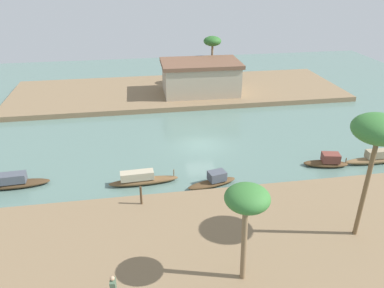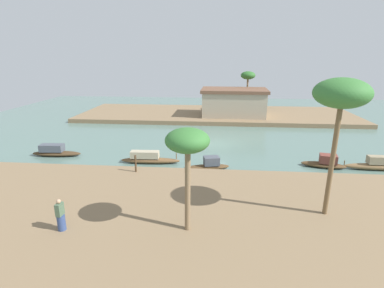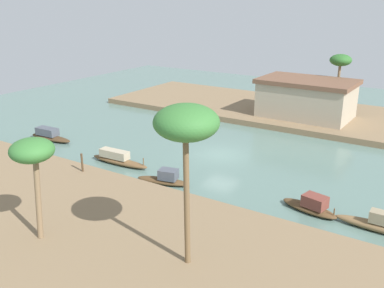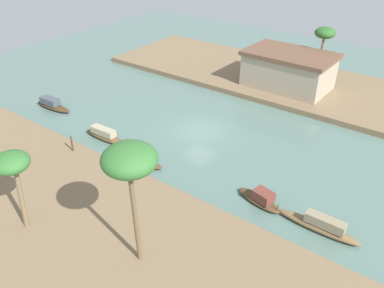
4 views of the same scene
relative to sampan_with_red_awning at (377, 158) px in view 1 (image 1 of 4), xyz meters
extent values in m
plane|color=slate|center=(-13.04, 5.75, -0.43)|extent=(68.41, 68.41, 0.00)
cube|color=#846B4C|center=(-13.04, -8.89, -0.15)|extent=(39.14, 12.93, 0.54)
cube|color=#846B4C|center=(-13.04, 20.38, -0.15)|extent=(39.14, 12.93, 0.54)
ellipsoid|color=brown|center=(-0.11, 0.00, -0.18)|extent=(5.17, 0.89, 0.50)
cube|color=gray|center=(0.23, 0.00, 0.38)|extent=(2.39, 0.70, 0.62)
ellipsoid|color=brown|center=(-4.21, 0.18, -0.23)|extent=(3.55, 1.74, 0.40)
cube|color=brown|center=(-3.91, 0.12, 0.31)|extent=(1.46, 1.17, 0.68)
cylinder|color=brown|center=(-2.74, -0.14, 0.12)|extent=(0.07, 0.07, 0.37)
ellipsoid|color=#47331E|center=(-27.10, 0.95, -0.21)|extent=(4.42, 1.30, 0.43)
cube|color=#4C515B|center=(-27.46, 0.93, 0.32)|extent=(2.06, 1.00, 0.63)
ellipsoid|color=brown|center=(-13.56, -1.21, -0.23)|extent=(3.77, 1.73, 0.40)
cube|color=#4C515B|center=(-13.19, -1.12, 0.30)|extent=(1.36, 1.11, 0.65)
ellipsoid|color=brown|center=(-18.30, -0.13, -0.20)|extent=(4.99, 1.10, 0.45)
cube|color=tan|center=(-18.75, -0.15, 0.32)|extent=(2.37, 0.84, 0.58)
cylinder|color=brown|center=(-16.12, -0.04, 0.23)|extent=(0.07, 0.07, 0.50)
cube|color=#4C664C|center=(-20.15, -11.16, 1.22)|extent=(0.26, 0.45, 0.63)
sphere|color=tan|center=(-20.15, -11.16, 1.64)|extent=(0.21, 0.21, 0.21)
cylinder|color=#4C3823|center=(-18.60, -3.45, 0.75)|extent=(0.14, 0.14, 1.26)
cylinder|color=#7F6647|center=(-14.09, -10.41, 2.14)|extent=(0.27, 0.54, 4.06)
ellipsoid|color=#387533|center=(-14.09, -10.41, 4.58)|extent=(2.05, 2.05, 1.13)
cylinder|color=brown|center=(-6.92, -8.44, 3.06)|extent=(0.25, 0.37, 5.90)
ellipsoid|color=#387533|center=(-6.92, -8.44, 6.54)|extent=(2.66, 2.66, 1.46)
cylinder|color=#7F6647|center=(-8.62, 21.81, 2.54)|extent=(0.26, 0.40, 4.86)
ellipsoid|color=#2D6628|center=(-8.62, 21.81, 5.39)|extent=(2.13, 2.13, 1.17)
cube|color=tan|center=(-10.68, 18.48, 1.75)|extent=(8.53, 5.62, 3.26)
cube|color=brown|center=(-10.68, 18.48, 3.59)|extent=(9.04, 5.96, 0.42)
camera|label=1|loc=(-18.82, -23.91, 13.90)|focal=35.79mm
camera|label=2|loc=(-12.70, -23.31, 8.29)|focal=28.04mm
camera|label=3|loc=(2.01, -21.96, 11.15)|focal=40.07mm
camera|label=4|loc=(4.10, -18.60, 16.28)|focal=36.30mm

